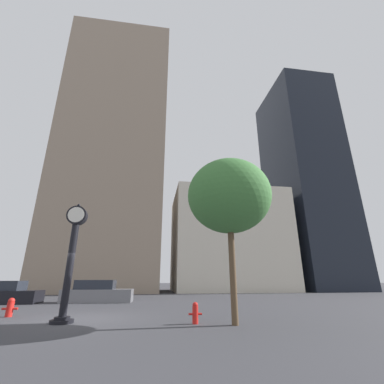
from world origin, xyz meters
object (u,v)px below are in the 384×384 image
object	(u,v)px
car_grey	(98,293)
bare_tree	(229,196)
car_black	(4,294)
fire_hydrant_near	(10,307)
street_clock	(71,256)
fire_hydrant_far	(195,313)

from	to	relation	value
car_grey	bare_tree	size ratio (longest dim) A/B	0.75
car_black	fire_hydrant_near	distance (m)	7.54
car_grey	fire_hydrant_near	bearing A→B (deg)	-106.50
street_clock	fire_hydrant_far	bearing A→B (deg)	-9.96
fire_hydrant_near	street_clock	bearing A→B (deg)	-36.80
street_clock	car_black	world-z (taller)	street_clock
car_black	car_grey	distance (m)	5.85
street_clock	car_black	xyz separation A→B (m)	(-6.38, 8.73, -1.78)
car_black	car_grey	size ratio (longest dim) A/B	0.91
car_grey	fire_hydrant_far	bearing A→B (deg)	-59.52
car_black	fire_hydrant_near	bearing A→B (deg)	-61.02
street_clock	car_grey	bearing A→B (deg)	93.40
street_clock	bare_tree	world-z (taller)	bare_tree
fire_hydrant_far	bare_tree	size ratio (longest dim) A/B	0.12
car_grey	fire_hydrant_far	xyz separation A→B (m)	(5.35, -9.79, -0.25)
street_clock	car_black	bearing A→B (deg)	126.14
car_grey	bare_tree	bearing A→B (deg)	-55.16
street_clock	fire_hydrant_far	world-z (taller)	street_clock
fire_hydrant_far	bare_tree	distance (m)	4.58
fire_hydrant_near	bare_tree	world-z (taller)	bare_tree
car_grey	fire_hydrant_far	size ratio (longest dim) A/B	6.45
car_black	fire_hydrant_far	distance (m)	14.73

